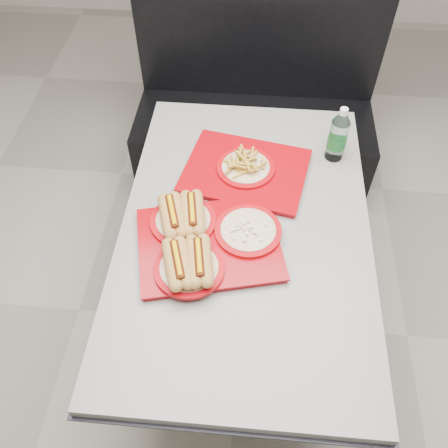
# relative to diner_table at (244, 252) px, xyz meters

# --- Properties ---
(ground) EXTENTS (6.00, 6.00, 0.00)m
(ground) POSITION_rel_diner_table_xyz_m (0.00, 0.00, -0.58)
(ground) COLOR #A09B90
(ground) RESTS_ON ground
(diner_table) EXTENTS (0.92, 1.42, 0.75)m
(diner_table) POSITION_rel_diner_table_xyz_m (0.00, 0.00, 0.00)
(diner_table) COLOR black
(diner_table) RESTS_ON ground
(booth_bench) EXTENTS (1.30, 0.57, 1.35)m
(booth_bench) POSITION_rel_diner_table_xyz_m (0.00, 1.09, -0.18)
(booth_bench) COLOR black
(booth_bench) RESTS_ON ground
(tray_near) EXTENTS (0.56, 0.48, 0.11)m
(tray_near) POSITION_rel_diner_table_xyz_m (-0.14, -0.11, 0.20)
(tray_near) COLOR #96040B
(tray_near) RESTS_ON diner_table
(tray_far) EXTENTS (0.53, 0.45, 0.09)m
(tray_far) POSITION_rel_diner_table_xyz_m (-0.02, 0.27, 0.19)
(tray_far) COLOR #96040B
(tray_far) RESTS_ON diner_table
(water_bottle) EXTENTS (0.08, 0.08, 0.24)m
(water_bottle) POSITION_rel_diner_table_xyz_m (0.34, 0.40, 0.27)
(water_bottle) COLOR silver
(water_bottle) RESTS_ON diner_table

